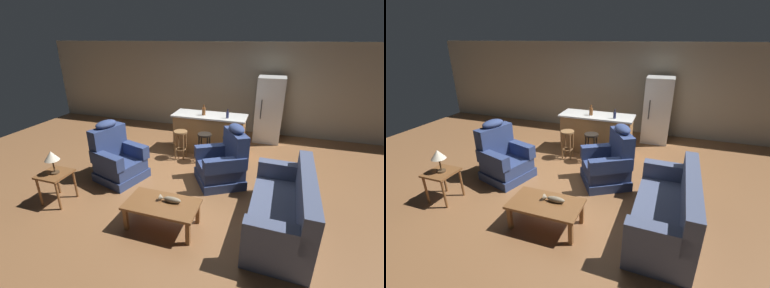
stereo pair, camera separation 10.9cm
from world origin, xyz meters
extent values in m
plane|color=brown|center=(0.00, 0.00, 0.00)|extent=(12.00, 12.00, 0.00)
cube|color=#A89E89|center=(0.00, 3.12, 1.30)|extent=(12.00, 0.05, 2.60)
cube|color=brown|center=(0.05, -1.67, 0.40)|extent=(1.10, 0.60, 0.04)
cube|color=brown|center=(-0.44, -1.91, 0.19)|extent=(0.06, 0.06, 0.38)
cube|color=brown|center=(0.54, -1.91, 0.19)|extent=(0.06, 0.06, 0.38)
cube|color=brown|center=(-0.44, -1.43, 0.19)|extent=(0.06, 0.06, 0.38)
cube|color=brown|center=(0.54, -1.43, 0.19)|extent=(0.06, 0.06, 0.38)
cube|color=#4C3823|center=(0.19, -1.60, 0.43)|extent=(0.22, 0.07, 0.01)
ellipsoid|color=gray|center=(0.19, -1.60, 0.46)|extent=(0.28, 0.09, 0.09)
cone|color=gray|center=(0.02, -1.60, 0.46)|extent=(0.06, 0.10, 0.10)
cube|color=#4C5675|center=(1.73, -1.16, 0.10)|extent=(0.90, 1.92, 0.20)
cube|color=#4C5675|center=(1.73, -1.16, 0.31)|extent=(0.90, 1.92, 0.22)
cube|color=#4C5675|center=(2.05, -1.17, 0.68)|extent=(0.26, 1.91, 0.52)
cube|color=#4C5675|center=(1.70, -2.01, 0.56)|extent=(0.85, 0.23, 0.28)
cube|color=#4C5675|center=(1.75, -0.31, 0.56)|extent=(0.85, 0.23, 0.28)
cube|color=navy|center=(-1.35, -0.59, 0.09)|extent=(1.05, 1.05, 0.18)
cube|color=navy|center=(-1.35, -0.59, 0.30)|extent=(0.98, 0.95, 0.24)
cube|color=navy|center=(-1.64, -0.51, 0.74)|extent=(0.45, 0.79, 0.64)
ellipsoid|color=navy|center=(-1.64, -0.51, 1.12)|extent=(0.39, 0.52, 0.16)
cube|color=navy|center=(-1.23, -0.28, 0.55)|extent=(0.82, 0.40, 0.26)
cube|color=navy|center=(-1.42, -0.91, 0.55)|extent=(0.82, 0.40, 0.26)
cube|color=navy|center=(0.60, -0.13, 0.09)|extent=(1.15, 1.15, 0.18)
cube|color=navy|center=(0.60, -0.13, 0.30)|extent=(1.07, 1.06, 0.24)
cube|color=navy|center=(0.86, 0.03, 0.74)|extent=(0.59, 0.77, 0.64)
ellipsoid|color=navy|center=(0.86, 0.03, 1.12)|extent=(0.46, 0.53, 0.16)
cube|color=navy|center=(0.75, -0.42, 0.55)|extent=(0.78, 0.56, 0.26)
cube|color=navy|center=(0.41, 0.15, 0.55)|extent=(0.78, 0.56, 0.26)
cube|color=brown|center=(-1.96, -1.63, 0.54)|extent=(0.48, 0.48, 0.04)
cylinder|color=brown|center=(-2.16, -1.83, 0.26)|extent=(0.04, 0.04, 0.52)
cylinder|color=brown|center=(-1.76, -1.83, 0.26)|extent=(0.04, 0.04, 0.52)
cylinder|color=brown|center=(-2.16, -1.43, 0.26)|extent=(0.04, 0.04, 0.52)
cylinder|color=brown|center=(-1.76, -1.43, 0.26)|extent=(0.04, 0.04, 0.52)
cylinder|color=#4C3823|center=(-1.94, -1.63, 0.58)|extent=(0.14, 0.14, 0.03)
cylinder|color=#4C3823|center=(-1.94, -1.63, 0.70)|extent=(0.02, 0.02, 0.22)
cone|color=beige|center=(-1.94, -1.63, 0.89)|extent=(0.24, 0.24, 0.16)
cube|color=#9E7042|center=(0.00, 1.35, 0.45)|extent=(1.71, 0.63, 0.91)
cube|color=silver|center=(0.00, 1.35, 0.93)|extent=(1.80, 0.70, 0.04)
cylinder|color=olive|center=(-0.53, 0.72, 0.66)|extent=(0.32, 0.32, 0.04)
torus|color=olive|center=(-0.53, 0.72, 0.22)|extent=(0.23, 0.23, 0.02)
cylinder|color=olive|center=(-0.63, 0.62, 0.32)|extent=(0.04, 0.04, 0.64)
cylinder|color=olive|center=(-0.43, 0.62, 0.32)|extent=(0.04, 0.04, 0.64)
cylinder|color=olive|center=(-0.63, 0.82, 0.32)|extent=(0.04, 0.04, 0.64)
cylinder|color=olive|center=(-0.43, 0.82, 0.32)|extent=(0.04, 0.04, 0.64)
cylinder|color=black|center=(0.05, 0.72, 0.66)|extent=(0.32, 0.32, 0.04)
torus|color=black|center=(0.05, 0.72, 0.22)|extent=(0.23, 0.23, 0.02)
cylinder|color=black|center=(-0.05, 0.62, 0.32)|extent=(0.04, 0.04, 0.64)
cylinder|color=black|center=(0.15, 0.62, 0.32)|extent=(0.04, 0.04, 0.64)
cylinder|color=black|center=(-0.05, 0.82, 0.32)|extent=(0.04, 0.04, 0.64)
cylinder|color=black|center=(0.15, 0.82, 0.32)|extent=(0.04, 0.04, 0.64)
cylinder|color=black|center=(0.63, 0.72, 0.66)|extent=(0.32, 0.32, 0.04)
torus|color=black|center=(0.63, 0.72, 0.22)|extent=(0.23, 0.23, 0.02)
cylinder|color=black|center=(0.53, 0.62, 0.32)|extent=(0.04, 0.04, 0.64)
cylinder|color=black|center=(0.73, 0.62, 0.32)|extent=(0.04, 0.04, 0.64)
cylinder|color=black|center=(0.53, 0.82, 0.32)|extent=(0.04, 0.04, 0.64)
cylinder|color=black|center=(0.73, 0.82, 0.32)|extent=(0.04, 0.04, 0.64)
cube|color=white|center=(1.36, 2.55, 0.88)|extent=(0.70, 0.66, 1.76)
cylinder|color=#333338|center=(1.16, 2.20, 0.97)|extent=(0.02, 0.02, 0.50)
cylinder|color=brown|center=(-0.14, 1.29, 1.04)|extent=(0.09, 0.09, 0.18)
cylinder|color=brown|center=(-0.14, 1.29, 1.17)|extent=(0.03, 0.03, 0.08)
cylinder|color=#23284C|center=(0.46, 1.21, 1.03)|extent=(0.07, 0.07, 0.15)
cylinder|color=#23284C|center=(0.46, 1.21, 1.13)|extent=(0.03, 0.03, 0.06)
camera|label=1|loc=(1.47, -4.56, 2.70)|focal=24.00mm
camera|label=2|loc=(1.57, -4.52, 2.70)|focal=24.00mm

